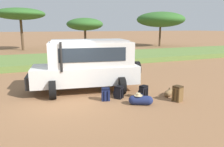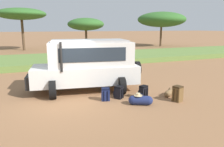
{
  "view_description": "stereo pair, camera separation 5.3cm",
  "coord_description": "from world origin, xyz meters",
  "px_view_note": "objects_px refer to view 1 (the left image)",
  "views": [
    {
      "loc": [
        -1.6,
        -8.74,
        3.0
      ],
      "look_at": [
        2.04,
        -0.01,
        1.0
      ],
      "focal_mm": 35.0,
      "sensor_mm": 36.0,
      "label": 1
    },
    {
      "loc": [
        -1.55,
        -8.76,
        3.0
      ],
      "look_at": [
        2.04,
        -0.01,
        1.0
      ],
      "focal_mm": 35.0,
      "sensor_mm": 36.0,
      "label": 2
    }
  ],
  "objects_px": {
    "backpack_outermost": "(119,92)",
    "acacia_tree_centre_back": "(85,24)",
    "safari_vehicle": "(88,64)",
    "backpack_beside_front_wheel": "(143,92)",
    "duffel_bag_soft_canvas": "(169,93)",
    "duffel_bag_low_black_case": "(141,100)",
    "acacia_tree_left_mid": "(20,14)",
    "backpack_cluster_center": "(178,94)",
    "acacia_tree_right_mid": "(161,20)",
    "backpack_near_rear_wheel": "(106,94)"
  },
  "relations": [
    {
      "from": "backpack_outermost",
      "to": "acacia_tree_centre_back",
      "type": "height_order",
      "value": "acacia_tree_centre_back"
    },
    {
      "from": "safari_vehicle",
      "to": "backpack_beside_front_wheel",
      "type": "distance_m",
      "value": 2.97
    },
    {
      "from": "backpack_beside_front_wheel",
      "to": "duffel_bag_soft_canvas",
      "type": "distance_m",
      "value": 1.26
    },
    {
      "from": "acacia_tree_centre_back",
      "to": "backpack_beside_front_wheel",
      "type": "bearing_deg",
      "value": -101.21
    },
    {
      "from": "safari_vehicle",
      "to": "acacia_tree_centre_back",
      "type": "xyz_separation_m",
      "value": [
        7.85,
        28.16,
        2.24
      ]
    },
    {
      "from": "duffel_bag_low_black_case",
      "to": "acacia_tree_left_mid",
      "type": "height_order",
      "value": "acacia_tree_left_mid"
    },
    {
      "from": "backpack_cluster_center",
      "to": "duffel_bag_soft_canvas",
      "type": "distance_m",
      "value": 0.78
    },
    {
      "from": "backpack_beside_front_wheel",
      "to": "acacia_tree_left_mid",
      "type": "distance_m",
      "value": 24.57
    },
    {
      "from": "duffel_bag_low_black_case",
      "to": "acacia_tree_right_mid",
      "type": "bearing_deg",
      "value": 53.84
    },
    {
      "from": "safari_vehicle",
      "to": "backpack_beside_front_wheel",
      "type": "bearing_deg",
      "value": -48.29
    },
    {
      "from": "backpack_near_rear_wheel",
      "to": "duffel_bag_low_black_case",
      "type": "relative_size",
      "value": 0.61
    },
    {
      "from": "backpack_near_rear_wheel",
      "to": "duffel_bag_low_black_case",
      "type": "bearing_deg",
      "value": -42.76
    },
    {
      "from": "backpack_beside_front_wheel",
      "to": "acacia_tree_right_mid",
      "type": "bearing_deg",
      "value": 53.88
    },
    {
      "from": "backpack_beside_front_wheel",
      "to": "duffel_bag_low_black_case",
      "type": "relative_size",
      "value": 0.63
    },
    {
      "from": "backpack_cluster_center",
      "to": "acacia_tree_right_mid",
      "type": "relative_size",
      "value": 0.09
    },
    {
      "from": "duffel_bag_low_black_case",
      "to": "duffel_bag_soft_canvas",
      "type": "xyz_separation_m",
      "value": [
        1.76,
        0.53,
        -0.05
      ]
    },
    {
      "from": "backpack_cluster_center",
      "to": "duffel_bag_low_black_case",
      "type": "xyz_separation_m",
      "value": [
        -1.63,
        0.22,
        -0.13
      ]
    },
    {
      "from": "duffel_bag_soft_canvas",
      "to": "backpack_beside_front_wheel",
      "type": "bearing_deg",
      "value": 173.1
    },
    {
      "from": "backpack_near_rear_wheel",
      "to": "duffel_bag_soft_canvas",
      "type": "xyz_separation_m",
      "value": [
        2.86,
        -0.49,
        -0.12
      ]
    },
    {
      "from": "backpack_outermost",
      "to": "duffel_bag_low_black_case",
      "type": "distance_m",
      "value": 1.17
    },
    {
      "from": "duffel_bag_low_black_case",
      "to": "duffel_bag_soft_canvas",
      "type": "bearing_deg",
      "value": 16.57
    },
    {
      "from": "backpack_outermost",
      "to": "acacia_tree_centre_back",
      "type": "bearing_deg",
      "value": 76.85
    },
    {
      "from": "acacia_tree_centre_back",
      "to": "duffel_bag_low_black_case",
      "type": "bearing_deg",
      "value": -101.89
    },
    {
      "from": "backpack_beside_front_wheel",
      "to": "duffel_bag_soft_canvas",
      "type": "relative_size",
      "value": 0.82
    },
    {
      "from": "backpack_beside_front_wheel",
      "to": "duffel_bag_low_black_case",
      "type": "distance_m",
      "value": 0.85
    },
    {
      "from": "duffel_bag_low_black_case",
      "to": "acacia_tree_centre_back",
      "type": "distance_m",
      "value": 31.77
    },
    {
      "from": "backpack_near_rear_wheel",
      "to": "acacia_tree_centre_back",
      "type": "bearing_deg",
      "value": 75.72
    },
    {
      "from": "acacia_tree_centre_back",
      "to": "backpack_near_rear_wheel",
      "type": "bearing_deg",
      "value": -104.28
    },
    {
      "from": "backpack_beside_front_wheel",
      "to": "backpack_outermost",
      "type": "relative_size",
      "value": 1.04
    },
    {
      "from": "safari_vehicle",
      "to": "backpack_near_rear_wheel",
      "type": "bearing_deg",
      "value": -82.14
    },
    {
      "from": "backpack_beside_front_wheel",
      "to": "backpack_cluster_center",
      "type": "bearing_deg",
      "value": -38.84
    },
    {
      "from": "backpack_cluster_center",
      "to": "duffel_bag_soft_canvas",
      "type": "height_order",
      "value": "backpack_cluster_center"
    },
    {
      "from": "backpack_cluster_center",
      "to": "duffel_bag_soft_canvas",
      "type": "xyz_separation_m",
      "value": [
        0.14,
        0.74,
        -0.18
      ]
    },
    {
      "from": "backpack_cluster_center",
      "to": "acacia_tree_centre_back",
      "type": "height_order",
      "value": "acacia_tree_centre_back"
    },
    {
      "from": "acacia_tree_left_mid",
      "to": "backpack_beside_front_wheel",
      "type": "bearing_deg",
      "value": -79.36
    },
    {
      "from": "backpack_outermost",
      "to": "acacia_tree_right_mid",
      "type": "xyz_separation_m",
      "value": [
        17.2,
        21.83,
        3.97
      ]
    },
    {
      "from": "duffel_bag_low_black_case",
      "to": "acacia_tree_left_mid",
      "type": "bearing_deg",
      "value": 99.18
    },
    {
      "from": "duffel_bag_soft_canvas",
      "to": "acacia_tree_centre_back",
      "type": "bearing_deg",
      "value": 81.12
    },
    {
      "from": "backpack_beside_front_wheel",
      "to": "duffel_bag_soft_canvas",
      "type": "bearing_deg",
      "value": -6.9
    },
    {
      "from": "backpack_cluster_center",
      "to": "duffel_bag_low_black_case",
      "type": "relative_size",
      "value": 0.74
    },
    {
      "from": "backpack_outermost",
      "to": "duffel_bag_soft_canvas",
      "type": "relative_size",
      "value": 0.78
    },
    {
      "from": "backpack_beside_front_wheel",
      "to": "acacia_tree_right_mid",
      "type": "xyz_separation_m",
      "value": [
        16.23,
        22.23,
        3.96
      ]
    },
    {
      "from": "backpack_beside_front_wheel",
      "to": "backpack_near_rear_wheel",
      "type": "relative_size",
      "value": 1.03
    },
    {
      "from": "safari_vehicle",
      "to": "backpack_beside_front_wheel",
      "type": "relative_size",
      "value": 9.74
    },
    {
      "from": "acacia_tree_left_mid",
      "to": "acacia_tree_centre_back",
      "type": "height_order",
      "value": "acacia_tree_left_mid"
    },
    {
      "from": "safari_vehicle",
      "to": "acacia_tree_left_mid",
      "type": "xyz_separation_m",
      "value": [
        -2.61,
        21.67,
        3.4
      ]
    },
    {
      "from": "backpack_beside_front_wheel",
      "to": "acacia_tree_left_mid",
      "type": "height_order",
      "value": "acacia_tree_left_mid"
    },
    {
      "from": "backpack_near_rear_wheel",
      "to": "duffel_bag_low_black_case",
      "type": "height_order",
      "value": "backpack_near_rear_wheel"
    },
    {
      "from": "safari_vehicle",
      "to": "acacia_tree_left_mid",
      "type": "distance_m",
      "value": 22.09
    },
    {
      "from": "backpack_outermost",
      "to": "duffel_bag_soft_canvas",
      "type": "height_order",
      "value": "backpack_outermost"
    }
  ]
}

